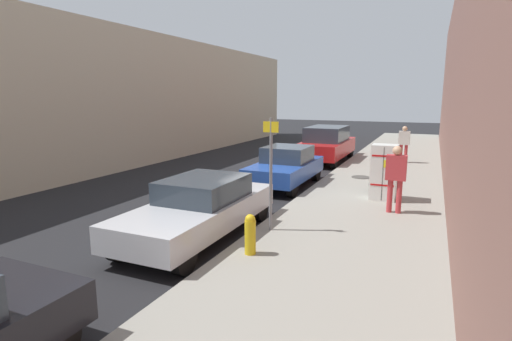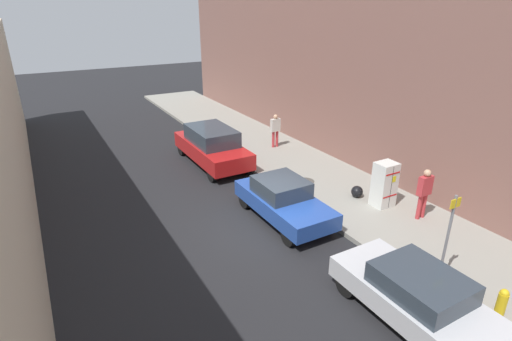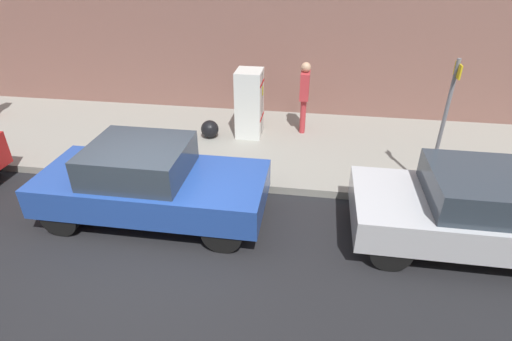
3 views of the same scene
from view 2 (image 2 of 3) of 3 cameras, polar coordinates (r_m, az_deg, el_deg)
The scene contains 13 objects.
ground_plane at distance 13.55m, azimuth 1.53°, elevation -8.15°, with size 80.00×80.00×0.00m, color black.
sidewalk_slab at distance 15.69m, azimuth 14.02°, elevation -3.97°, with size 4.15×44.00×0.16m, color gray.
building_facade_near at distance 16.60m, azimuth 22.70°, elevation 9.99°, with size 1.65×39.60×7.56m, color #7F564C.
discarded_refrigerator at distance 14.96m, azimuth 17.86°, elevation -1.91°, with size 0.73×0.63×1.66m.
manhole_cover at distance 16.64m, azimuth 7.13°, elevation -1.51°, with size 0.70×0.70×0.02m, color #47443F.
street_sign_post at distance 11.11m, azimuth 25.71°, elevation -8.50°, with size 0.36×0.07×2.59m.
fire_hydrant at distance 11.21m, azimuth 31.65°, elevation -15.87°, with size 0.22×0.22×0.81m.
trash_bag at distance 15.58m, azimuth 14.23°, elevation -2.94°, with size 0.44×0.44×0.44m, color black.
pedestrian_walking_far at distance 14.44m, azimuth 22.92°, elevation -2.59°, with size 0.52×0.24×1.79m.
pedestrian_standing_near at distance 20.25m, azimuth 2.78°, elevation 6.05°, with size 0.49×0.23×1.70m.
parked_suv_red at distance 18.56m, azimuth -6.30°, elevation 3.57°, with size 1.93×4.89×1.75m.
parked_hatchback_blue at distance 13.76m, azimuth 3.90°, elevation -4.20°, with size 1.74×4.03×1.44m.
parked_sedan_silver at distance 10.25m, azimuth 23.00°, elevation -16.95°, with size 1.78×4.68×1.37m.
Camera 2 is at (6.08, 9.91, 6.95)m, focal length 28.00 mm.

